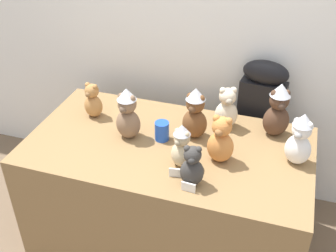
{
  "coord_description": "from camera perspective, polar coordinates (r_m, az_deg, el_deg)",
  "views": [
    {
      "loc": [
        0.57,
        -1.53,
        2.08
      ],
      "look_at": [
        0.0,
        0.25,
        0.84
      ],
      "focal_mm": 44.55,
      "sensor_mm": 36.0,
      "label": 1
    }
  ],
  "objects": [
    {
      "name": "instrument_case",
      "position": [
        2.81,
        12.1,
        -0.92
      ],
      "size": [
        0.29,
        0.15,
        1.04
      ],
      "rotation": [
        0.0,
        0.0,
        -0.12
      ],
      "color": "black",
      "rests_on": "ground_plane"
    },
    {
      "name": "name_card_front_middle",
      "position": [
        2.0,
        2.8,
        -8.35
      ],
      "size": [
        0.07,
        0.01,
        0.05
      ],
      "primitive_type": "cube",
      "rotation": [
        0.0,
        0.0,
        -0.07
      ],
      "color": "white",
      "rests_on": "display_table"
    },
    {
      "name": "teddy_bear_cocoa",
      "position": [
        2.38,
        14.77,
        2.05
      ],
      "size": [
        0.18,
        0.17,
        0.32
      ],
      "rotation": [
        0.0,
        0.0,
        0.37
      ],
      "color": "#4C3323",
      "rests_on": "display_table"
    },
    {
      "name": "name_card_front_left",
      "position": [
        2.08,
        1.06,
        -6.47
      ],
      "size": [
        0.07,
        0.02,
        0.05
      ],
      "primitive_type": "cube",
      "rotation": [
        0.0,
        0.0,
        0.2
      ],
      "color": "white",
      "rests_on": "display_table"
    },
    {
      "name": "teddy_bear_caramel",
      "position": [
        2.54,
        -10.24,
        3.36
      ],
      "size": [
        0.13,
        0.11,
        0.22
      ],
      "rotation": [
        0.0,
        0.0,
        -0.17
      ],
      "color": "#B27A42",
      "rests_on": "display_table"
    },
    {
      "name": "teddy_bear_cream",
      "position": [
        2.41,
        8.02,
        2.34
      ],
      "size": [
        0.17,
        0.15,
        0.26
      ],
      "rotation": [
        0.0,
        0.0,
        0.38
      ],
      "color": "beige",
      "rests_on": "display_table"
    },
    {
      "name": "teddy_bear_charcoal",
      "position": [
        1.99,
        3.31,
        -5.59
      ],
      "size": [
        0.13,
        0.12,
        0.23
      ],
      "rotation": [
        0.0,
        0.0,
        0.17
      ],
      "color": "#383533",
      "rests_on": "display_table"
    },
    {
      "name": "teddy_bear_ginger",
      "position": [
        2.14,
        7.23,
        -1.99
      ],
      "size": [
        0.15,
        0.13,
        0.27
      ],
      "rotation": [
        0.0,
        0.0,
        -0.12
      ],
      "color": "#D17F3D",
      "rests_on": "display_table"
    },
    {
      "name": "teddy_bear_sand",
      "position": [
        2.09,
        1.88,
        -2.78
      ],
      "size": [
        0.14,
        0.13,
        0.25
      ],
      "rotation": [
        0.0,
        0.0,
        -0.31
      ],
      "color": "#CCB78E",
      "rests_on": "display_table"
    },
    {
      "name": "teddy_bear_snow",
      "position": [
        2.2,
        17.58,
        -1.79
      ],
      "size": [
        0.16,
        0.15,
        0.3
      ],
      "rotation": [
        0.0,
        0.0,
        -0.32
      ],
      "color": "white",
      "rests_on": "display_table"
    },
    {
      "name": "wall_back",
      "position": [
        2.63,
        4.68,
        16.23
      ],
      "size": [
        7.0,
        0.08,
        2.6
      ],
      "primitive_type": "cube",
      "color": "white",
      "rests_on": "ground_plane"
    },
    {
      "name": "party_cup_blue",
      "position": [
        2.32,
        -0.83,
        -0.68
      ],
      "size": [
        0.08,
        0.08,
        0.11
      ],
      "primitive_type": "cylinder",
      "color": "blue",
      "rests_on": "display_table"
    },
    {
      "name": "teddy_bear_chestnut",
      "position": [
        2.29,
        3.71,
        1.68
      ],
      "size": [
        0.15,
        0.13,
        0.31
      ],
      "rotation": [
        0.0,
        0.0,
        -0.1
      ],
      "color": "brown",
      "rests_on": "display_table"
    },
    {
      "name": "teddy_bear_mocha",
      "position": [
        2.3,
        -5.55,
        1.65
      ],
      "size": [
        0.15,
        0.13,
        0.31
      ],
      "rotation": [
        0.0,
        0.0,
        -0.11
      ],
      "color": "#7F6047",
      "rests_on": "display_table"
    },
    {
      "name": "display_table",
      "position": [
        2.54,
        0.0,
        -9.07
      ],
      "size": [
        1.57,
        0.85,
        0.72
      ],
      "primitive_type": "cube",
      "color": "olive",
      "rests_on": "ground_plane"
    }
  ]
}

